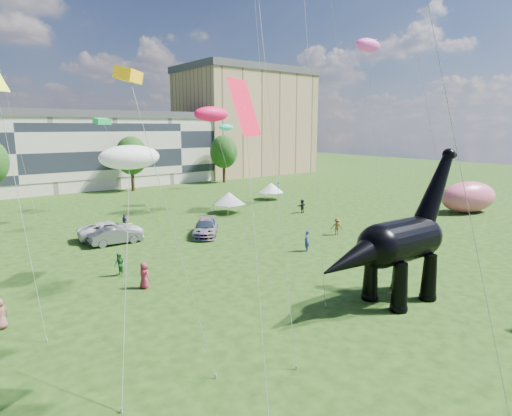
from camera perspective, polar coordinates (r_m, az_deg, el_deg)
ground at (r=26.00m, az=13.79°, el=-13.19°), size 220.00×220.00×0.00m
terrace_row at (r=77.36m, az=-29.95°, el=6.08°), size 78.00×11.00×12.00m
apartment_block at (r=98.92m, az=-1.42°, el=11.12°), size 28.00×18.00×22.00m
tree_mid_right at (r=72.75m, az=-16.29°, el=7.11°), size 5.20×5.20×9.44m
tree_far_right at (r=81.15m, az=-4.32°, el=7.84°), size 5.20×5.20×9.44m
dinosaur_sculpture at (r=26.72m, az=18.26°, el=-4.65°), size 11.54×3.27×9.44m
car_grey at (r=40.62m, az=-18.17°, el=-3.51°), size 4.74×1.86×1.54m
car_white at (r=42.55m, az=-18.74°, el=-2.82°), size 6.39×3.80×1.66m
car_dark at (r=41.81m, az=-6.72°, el=-2.63°), size 4.90×5.63×1.56m
gazebo_near at (r=52.37m, az=-3.62°, el=1.31°), size 4.10×4.10×2.59m
gazebo_far at (r=62.09m, az=2.03°, el=2.72°), size 4.61×4.61×2.44m
inflatable_pink at (r=58.62m, az=26.45°, el=1.32°), size 8.54×6.07×3.86m
visitors at (r=36.46m, az=-4.24°, el=-4.47°), size 51.42×45.01×1.80m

